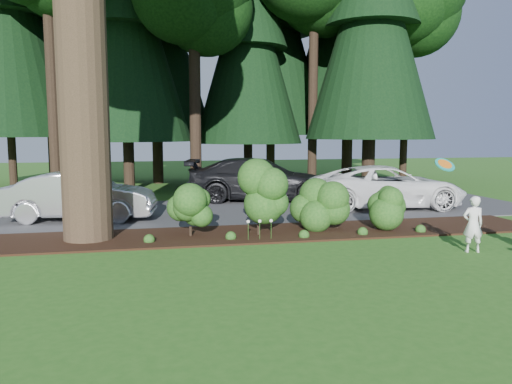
{
  "coord_description": "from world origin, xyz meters",
  "views": [
    {
      "loc": [
        -2.98,
        -9.85,
        2.76
      ],
      "look_at": [
        -0.44,
        2.18,
        1.3
      ],
      "focal_mm": 35.0,
      "sensor_mm": 36.0,
      "label": 1
    }
  ],
  "objects_px": {
    "car_white_suv": "(387,187)",
    "frisbee": "(445,165)",
    "car_silver_wagon": "(80,196)",
    "child": "(473,224)",
    "car_dark_suv": "(260,179)"
  },
  "relations": [
    {
      "from": "car_white_suv",
      "to": "frisbee",
      "type": "xyz_separation_m",
      "value": [
        -1.88,
        -6.52,
        1.24
      ]
    },
    {
      "from": "child",
      "to": "frisbee",
      "type": "height_order",
      "value": "frisbee"
    },
    {
      "from": "car_silver_wagon",
      "to": "frisbee",
      "type": "bearing_deg",
      "value": -117.63
    },
    {
      "from": "car_white_suv",
      "to": "child",
      "type": "xyz_separation_m",
      "value": [
        -1.16,
        -6.63,
        -0.14
      ]
    },
    {
      "from": "car_white_suv",
      "to": "child",
      "type": "relative_size",
      "value": 4.22
    },
    {
      "from": "car_white_suv",
      "to": "child",
      "type": "bearing_deg",
      "value": 176.01
    },
    {
      "from": "child",
      "to": "car_silver_wagon",
      "type": "bearing_deg",
      "value": -22.26
    },
    {
      "from": "car_white_suv",
      "to": "car_dark_suv",
      "type": "distance_m",
      "value": 5.05
    },
    {
      "from": "child",
      "to": "frisbee",
      "type": "xyz_separation_m",
      "value": [
        -0.72,
        0.11,
        1.39
      ]
    },
    {
      "from": "car_dark_suv",
      "to": "car_silver_wagon",
      "type": "bearing_deg",
      "value": 129.65
    },
    {
      "from": "car_white_suv",
      "to": "frisbee",
      "type": "bearing_deg",
      "value": 169.82
    },
    {
      "from": "car_white_suv",
      "to": "child",
      "type": "height_order",
      "value": "car_white_suv"
    },
    {
      "from": "car_white_suv",
      "to": "car_dark_suv",
      "type": "height_order",
      "value": "car_dark_suv"
    },
    {
      "from": "frisbee",
      "to": "car_silver_wagon",
      "type": "bearing_deg",
      "value": 145.12
    },
    {
      "from": "child",
      "to": "car_white_suv",
      "type": "bearing_deg",
      "value": -88.9
    }
  ]
}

